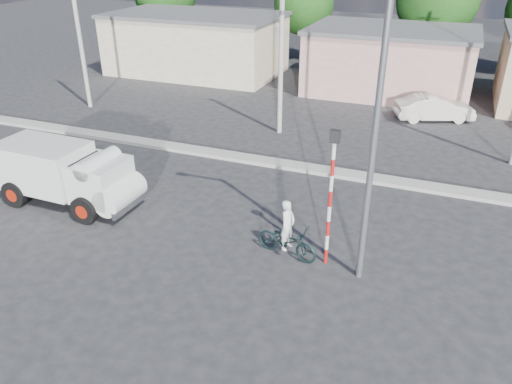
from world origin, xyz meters
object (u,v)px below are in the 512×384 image
at_px(bicycle, 287,241).
at_px(cyclist, 287,233).
at_px(traffic_pole, 331,188).
at_px(streetlight, 370,116).
at_px(truck, 67,173).
at_px(car_cream, 434,108).

relative_size(bicycle, cyclist, 1.25).
distance_m(traffic_pole, streetlight, 2.56).
xyz_separation_m(truck, car_cream, (11.98, 15.28, -0.57)).
bearing_deg(truck, cyclist, -1.13).
distance_m(truck, car_cream, 19.42).
relative_size(cyclist, streetlight, 0.18).
distance_m(car_cream, streetlight, 16.40).
height_order(cyclist, traffic_pole, traffic_pole).
relative_size(truck, cyclist, 3.35).
bearing_deg(car_cream, streetlight, 154.31).
bearing_deg(cyclist, streetlight, -83.72).
height_order(cyclist, streetlight, streetlight).
relative_size(truck, bicycle, 2.68).
relative_size(truck, traffic_pole, 1.27).
xyz_separation_m(car_cream, traffic_pole, (-2.06, -15.50, 1.90)).
height_order(bicycle, traffic_pole, traffic_pole).
xyz_separation_m(bicycle, cyclist, (0.00, 0.00, 0.28)).
bearing_deg(bicycle, truck, 99.84).
distance_m(truck, bicycle, 8.70).
bearing_deg(streetlight, truck, 177.29).
xyz_separation_m(truck, cyclist, (8.67, -0.30, -0.43)).
height_order(car_cream, traffic_pole, traffic_pole).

